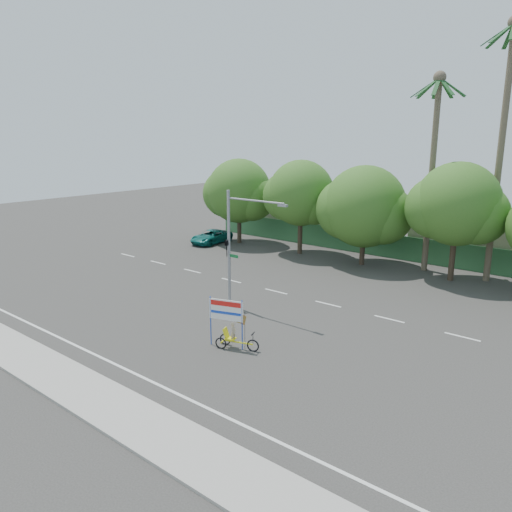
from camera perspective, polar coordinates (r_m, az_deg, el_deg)
The scene contains 14 objects.
ground at distance 26.16m, azimuth -4.90°, elevation -9.06°, with size 120.00×120.00×0.00m, color #33302D.
sidewalk_near at distance 21.95m, azimuth -19.12°, elevation -14.33°, with size 50.00×2.40×0.12m, color gray.
fence at distance 43.19m, azimuth 15.37°, elevation 1.05°, with size 38.00×0.08×2.00m, color #336B3D.
building_left at distance 51.53m, azimuth 7.36°, elevation 4.56°, with size 12.00×8.00×4.00m, color beige.
building_right at distance 44.86m, azimuth 27.18°, elevation 1.52°, with size 14.00×8.00×3.60m, color beige.
tree_far_left at distance 47.18m, azimuth -2.00°, elevation 7.21°, with size 7.14×6.00×7.96m.
tree_left at distance 42.87m, azimuth 5.10°, elevation 6.91°, with size 6.66×5.60×8.07m.
tree_center at distance 39.91m, azimuth 12.22°, elevation 5.29°, with size 7.62×6.40×7.85m.
tree_right at distance 37.16m, azimuth 21.93°, elevation 5.21°, with size 6.90×5.80×8.36m.
palm_tall at distance 37.74m, azimuth 26.40°, elevation 12.89°, with size 3.73×3.79×17.45m.
palm_short at distance 39.07m, azimuth 19.63°, elevation 11.12°, with size 3.73×3.79×14.45m.
traffic_signal at distance 29.42m, azimuth -2.67°, elevation -0.43°, with size 4.72×1.10×7.00m.
trike_billboard at distance 24.34m, azimuth -2.89°, elevation -8.21°, with size 2.47×1.07×2.54m.
pickup_truck at distance 47.69m, azimuth -5.14°, elevation 2.21°, with size 2.10×4.55×1.27m, color #0E645B.
Camera 1 is at (16.96, -17.16, 10.11)m, focal length 35.00 mm.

